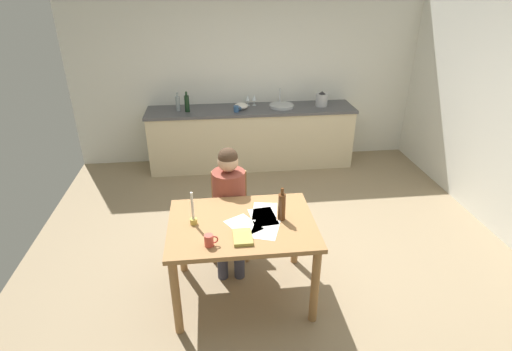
{
  "coord_description": "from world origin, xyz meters",
  "views": [
    {
      "loc": [
        -0.58,
        -3.39,
        2.6
      ],
      "look_at": [
        -0.17,
        0.13,
        0.85
      ],
      "focal_mm": 27.95,
      "sensor_mm": 36.0,
      "label": 1
    }
  ],
  "objects": [
    {
      "name": "ground_plane",
      "position": [
        0.0,
        0.0,
        -0.02
      ],
      "size": [
        5.2,
        5.2,
        0.04
      ],
      "primitive_type": "cube",
      "color": "#937F60"
    },
    {
      "name": "wall_back",
      "position": [
        0.0,
        2.6,
        1.3
      ],
      "size": [
        5.2,
        0.12,
        2.6
      ],
      "primitive_type": "cube",
      "color": "silver",
      "rests_on": "ground"
    },
    {
      "name": "kitchen_counter",
      "position": [
        0.0,
        2.24,
        0.45
      ],
      "size": [
        3.04,
        0.64,
        0.9
      ],
      "color": "beige",
      "rests_on": "ground"
    },
    {
      "name": "dining_table",
      "position": [
        -0.37,
        -0.57,
        0.65
      ],
      "size": [
        1.23,
        0.9,
        0.77
      ],
      "color": "#9E7042",
      "rests_on": "ground"
    },
    {
      "name": "chair_at_table",
      "position": [
        -0.45,
        0.12,
        0.48
      ],
      "size": [
        0.42,
        0.42,
        0.86
      ],
      "color": "#9E7042",
      "rests_on": "ground"
    },
    {
      "name": "person_seated",
      "position": [
        -0.45,
        -0.03,
        0.68
      ],
      "size": [
        0.34,
        0.6,
        1.19
      ],
      "color": "brown",
      "rests_on": "ground"
    },
    {
      "name": "coffee_mug",
      "position": [
        -0.65,
        -0.87,
        0.81
      ],
      "size": [
        0.11,
        0.07,
        0.1
      ],
      "color": "#D84C3F",
      "rests_on": "dining_table"
    },
    {
      "name": "candlestick",
      "position": [
        -0.77,
        -0.55,
        0.85
      ],
      "size": [
        0.06,
        0.06,
        0.3
      ],
      "color": "gold",
      "rests_on": "dining_table"
    },
    {
      "name": "book_magazine",
      "position": [
        -0.39,
        -0.81,
        0.78
      ],
      "size": [
        0.15,
        0.22,
        0.03
      ],
      "primitive_type": "cube",
      "rotation": [
        0.0,
        0.0,
        0.0
      ],
      "color": "#A89C4B",
      "rests_on": "dining_table"
    },
    {
      "name": "paper_letter",
      "position": [
        -0.16,
        -0.42,
        0.77
      ],
      "size": [
        0.26,
        0.33,
        0.0
      ],
      "primitive_type": "cube",
      "rotation": [
        0.0,
        0.0,
        -0.19
      ],
      "color": "white",
      "rests_on": "dining_table"
    },
    {
      "name": "paper_bill",
      "position": [
        -0.36,
        -0.62,
        0.77
      ],
      "size": [
        0.33,
        0.36,
        0.0
      ],
      "primitive_type": "cube",
      "rotation": [
        0.0,
        0.0,
        0.53
      ],
      "color": "white",
      "rests_on": "dining_table"
    },
    {
      "name": "paper_envelope",
      "position": [
        -0.18,
        -0.51,
        0.77
      ],
      "size": [
        0.24,
        0.32,
        0.0
      ],
      "primitive_type": "cube",
      "rotation": [
        0.0,
        0.0,
        0.12
      ],
      "color": "white",
      "rests_on": "dining_table"
    },
    {
      "name": "paper_receipt",
      "position": [
        -0.19,
        -0.69,
        0.77
      ],
      "size": [
        0.29,
        0.35,
        0.0
      ],
      "primitive_type": "cube",
      "rotation": [
        0.0,
        0.0,
        -0.32
      ],
      "color": "white",
      "rests_on": "dining_table"
    },
    {
      "name": "wine_bottle_on_table",
      "position": [
        -0.03,
        -0.56,
        0.89
      ],
      "size": [
        0.06,
        0.06,
        0.3
      ],
      "color": "#593319",
      "rests_on": "dining_table"
    },
    {
      "name": "sink_unit",
      "position": [
        0.45,
        2.24,
        0.92
      ],
      "size": [
        0.36,
        0.36,
        0.24
      ],
      "color": "#B2B7BC",
      "rests_on": "kitchen_counter"
    },
    {
      "name": "bottle_oil",
      "position": [
        -1.05,
        2.23,
        1.01
      ],
      "size": [
        0.06,
        0.06,
        0.26
      ],
      "color": "#8C999E",
      "rests_on": "kitchen_counter"
    },
    {
      "name": "bottle_vinegar",
      "position": [
        -0.92,
        2.18,
        1.02
      ],
      "size": [
        0.07,
        0.07,
        0.29
      ],
      "color": "black",
      "rests_on": "kitchen_counter"
    },
    {
      "name": "mixing_bowl",
      "position": [
        -0.15,
        2.22,
        0.94
      ],
      "size": [
        0.2,
        0.2,
        0.09
      ],
      "primitive_type": "ellipsoid",
      "color": "white",
      "rests_on": "kitchen_counter"
    },
    {
      "name": "stovetop_kettle",
      "position": [
        1.05,
        2.24,
        1.0
      ],
      "size": [
        0.18,
        0.18,
        0.22
      ],
      "color": "#B7BABF",
      "rests_on": "kitchen_counter"
    },
    {
      "name": "wine_glass_near_sink",
      "position": [
        0.06,
        2.39,
        1.01
      ],
      "size": [
        0.07,
        0.07,
        0.15
      ],
      "color": "silver",
      "rests_on": "kitchen_counter"
    },
    {
      "name": "wine_glass_by_kettle",
      "position": [
        -0.04,
        2.39,
        1.01
      ],
      "size": [
        0.07,
        0.07,
        0.15
      ],
      "color": "silver",
      "rests_on": "kitchen_counter"
    },
    {
      "name": "teacup_on_counter",
      "position": [
        -0.23,
        2.09,
        0.94
      ],
      "size": [
        0.11,
        0.08,
        0.09
      ],
      "color": "#33598C",
      "rests_on": "kitchen_counter"
    }
  ]
}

